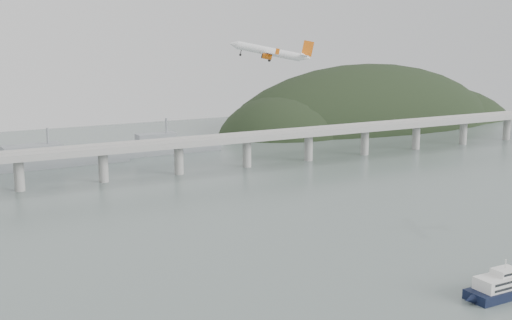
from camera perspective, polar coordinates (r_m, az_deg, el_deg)
ground at (r=269.97m, az=5.56°, el=-9.50°), size 900.00×900.00×0.00m
bridge at (r=439.99m, az=-9.03°, el=0.81°), size 800.00×22.00×23.90m
headland at (r=698.64m, az=10.05°, el=1.44°), size 365.00×155.00×156.00m
airliner at (r=318.17m, az=1.25°, el=8.98°), size 36.39×34.45×10.75m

